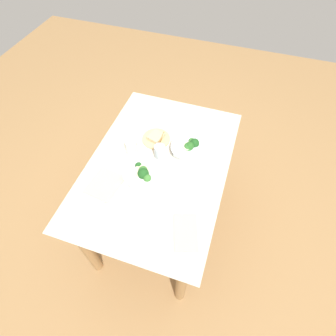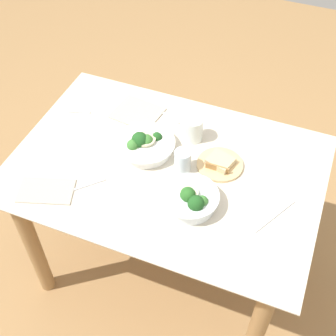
{
  "view_description": "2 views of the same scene",
  "coord_description": "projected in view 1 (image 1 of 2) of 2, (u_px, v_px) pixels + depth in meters",
  "views": [
    {
      "loc": [
        -0.94,
        -0.38,
        2.1
      ],
      "look_at": [
        -0.01,
        -0.07,
        0.79
      ],
      "focal_mm": 28.57,
      "sensor_mm": 36.0,
      "label": 1
    },
    {
      "loc": [
        0.46,
        -1.13,
        2.13
      ],
      "look_at": [
        0.02,
        -0.02,
        0.79
      ],
      "focal_mm": 48.84,
      "sensor_mm": 36.0,
      "label": 2
    }
  ],
  "objects": [
    {
      "name": "ground_plane",
      "position": [
        161.0,
        219.0,
        2.29
      ],
      "size": [
        6.0,
        6.0,
        0.0
      ],
      "primitive_type": "plane",
      "color": "#9E7547"
    },
    {
      "name": "dining_table",
      "position": [
        159.0,
        177.0,
        1.78
      ],
      "size": [
        1.23,
        0.85,
        0.77
      ],
      "color": "beige",
      "rests_on": "ground_plane"
    },
    {
      "name": "broccoli_bowl_far",
      "position": [
        143.0,
        174.0,
        1.58
      ],
      "size": [
        0.24,
        0.24,
        0.09
      ],
      "color": "white",
      "rests_on": "dining_table"
    },
    {
      "name": "broccoli_bowl_near",
      "position": [
        188.0,
        148.0,
        1.69
      ],
      "size": [
        0.21,
        0.21,
        0.1
      ],
      "color": "white",
      "rests_on": "dining_table"
    },
    {
      "name": "bread_side_plate",
      "position": [
        156.0,
        138.0,
        1.78
      ],
      "size": [
        0.19,
        0.19,
        0.04
      ],
      "color": "#D6B27A",
      "rests_on": "dining_table"
    },
    {
      "name": "water_glass_center",
      "position": [
        160.0,
        152.0,
        1.67
      ],
      "size": [
        0.07,
        0.07,
        0.09
      ],
      "primitive_type": "cylinder",
      "color": "silver",
      "rests_on": "dining_table"
    },
    {
      "name": "water_glass_side",
      "position": [
        132.0,
        147.0,
        1.68
      ],
      "size": [
        0.08,
        0.08,
        0.1
      ],
      "primitive_type": "cylinder",
      "color": "silver",
      "rests_on": "dining_table"
    },
    {
      "name": "fork_by_far_bowl",
      "position": [
        99.0,
        226.0,
        1.42
      ],
      "size": [
        0.1,
        0.04,
        0.0
      ],
      "rotation": [
        0.0,
        0.0,
        3.41
      ],
      "color": "#B7B7BC",
      "rests_on": "dining_table"
    },
    {
      "name": "fork_by_near_bowl",
      "position": [
        111.0,
        165.0,
        1.66
      ],
      "size": [
        0.1,
        0.05,
        0.0
      ],
      "rotation": [
        0.0,
        0.0,
        2.72
      ],
      "color": "#B7B7BC",
      "rests_on": "dining_table"
    },
    {
      "name": "table_knife_left",
      "position": [
        190.0,
        119.0,
        1.91
      ],
      "size": [
        0.11,
        0.19,
        0.0
      ],
      "primitive_type": "cube",
      "rotation": [
        0.0,
        0.0,
        1.08
      ],
      "color": "#B7B7BC",
      "rests_on": "dining_table"
    },
    {
      "name": "table_knife_right",
      "position": [
        180.0,
        210.0,
        1.47
      ],
      "size": [
        0.15,
        0.15,
        0.0
      ],
      "primitive_type": "cube",
      "rotation": [
        0.0,
        0.0,
        3.95
      ],
      "color": "#B7B7BC",
      "rests_on": "dining_table"
    },
    {
      "name": "napkin_folded_upper",
      "position": [
        186.0,
        232.0,
        1.39
      ],
      "size": [
        0.24,
        0.18,
        0.01
      ],
      "primitive_type": "cube",
      "rotation": [
        0.0,
        0.0,
        0.32
      ],
      "color": "#B1A997",
      "rests_on": "dining_table"
    },
    {
      "name": "napkin_folded_lower",
      "position": [
        105.0,
        184.0,
        1.57
      ],
      "size": [
        0.22,
        0.2,
        0.01
      ],
      "primitive_type": "cube",
      "rotation": [
        0.0,
        0.0,
        -0.13
      ],
      "color": "#B1A997",
      "rests_on": "dining_table"
    }
  ]
}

